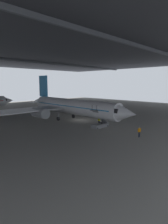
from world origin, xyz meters
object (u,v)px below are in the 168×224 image
airplane_main (71,106)px  crew_worker_by_stairs (99,120)px  crew_worker_near_nose (139,131)px  boarding_stairs (100,124)px

airplane_main → crew_worker_by_stairs: airplane_main is taller
crew_worker_near_nose → boarding_stairs: bearing=83.4°
boarding_stairs → crew_worker_by_stairs: bearing=43.5°
boarding_stairs → airplane_main: bearing=85.2°
crew_worker_near_nose → crew_worker_by_stairs: 10.83m
airplane_main → crew_worker_near_nose: size_ratio=19.81×
crew_worker_by_stairs → airplane_main: bearing=96.1°
airplane_main → boarding_stairs: airplane_main is taller
boarding_stairs → crew_worker_near_nose: boarding_stairs is taller
boarding_stairs → crew_worker_by_stairs: size_ratio=2.69×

